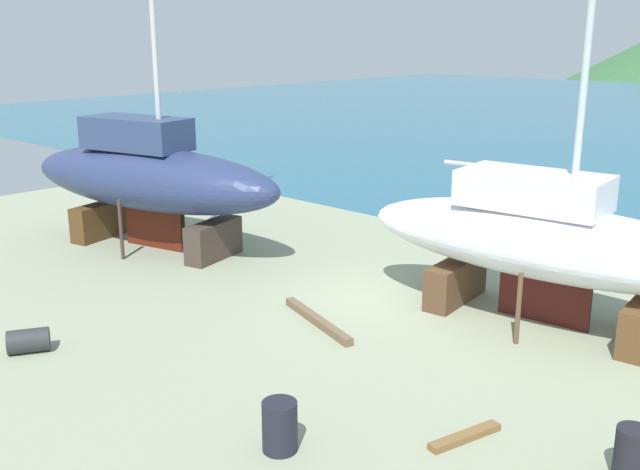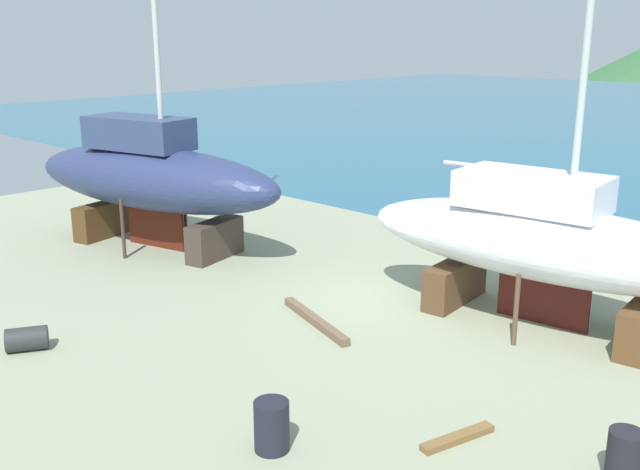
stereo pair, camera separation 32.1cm
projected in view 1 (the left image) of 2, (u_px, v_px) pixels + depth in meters
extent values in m
plane|color=gray|center=(301.00, 330.00, 18.12)|extent=(41.41, 41.41, 0.00)
cube|color=brown|center=(456.00, 281.00, 19.91)|extent=(0.95, 2.52, 1.15)
cylinder|color=brown|center=(567.00, 272.00, 19.69)|extent=(0.12, 0.12, 1.77)
cylinder|color=brown|center=(518.00, 309.00, 17.09)|extent=(0.12, 0.12, 1.77)
ellipsoid|color=white|center=(549.00, 242.00, 18.06)|extent=(10.14, 4.06, 1.78)
cube|color=#481713|center=(544.00, 299.00, 18.46)|extent=(2.37, 0.32, 1.25)
cube|color=white|center=(533.00, 190.00, 18.01)|extent=(3.73, 2.20, 0.89)
cylinder|color=#BCB6C4|center=(506.00, 169.00, 18.31)|extent=(3.45, 0.48, 0.13)
cube|color=#43352D|center=(214.00, 240.00, 23.67)|extent=(1.19, 2.33, 1.24)
cube|color=#50351A|center=(100.00, 221.00, 26.11)|extent=(1.19, 2.33, 1.24)
cylinder|color=#4C3C22|center=(183.00, 210.00, 26.07)|extent=(0.12, 0.12, 1.99)
cylinder|color=#44312C|center=(121.00, 230.00, 23.51)|extent=(0.12, 0.12, 1.99)
ellipsoid|color=navy|center=(151.00, 179.00, 24.41)|extent=(10.60, 5.05, 2.14)
cube|color=#521C0F|center=(154.00, 231.00, 24.89)|extent=(2.41, 0.64, 1.49)
cube|color=navy|center=(136.00, 133.00, 24.25)|extent=(3.97, 2.47, 1.07)
cylinder|color=silver|center=(119.00, 121.00, 24.51)|extent=(3.52, 0.94, 0.13)
cylinder|color=black|center=(280.00, 426.00, 12.79)|extent=(0.70, 0.70, 0.93)
cylinder|color=black|center=(632.00, 454.00, 11.95)|extent=(0.65, 0.65, 0.93)
cylinder|color=#2B2F31|center=(29.00, 341.00, 16.79)|extent=(0.94, 1.08, 0.56)
cube|color=brown|center=(317.00, 320.00, 18.45)|extent=(3.10, 1.23, 0.20)
cube|color=brown|center=(465.00, 437.00, 13.21)|extent=(0.65, 1.59, 0.13)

